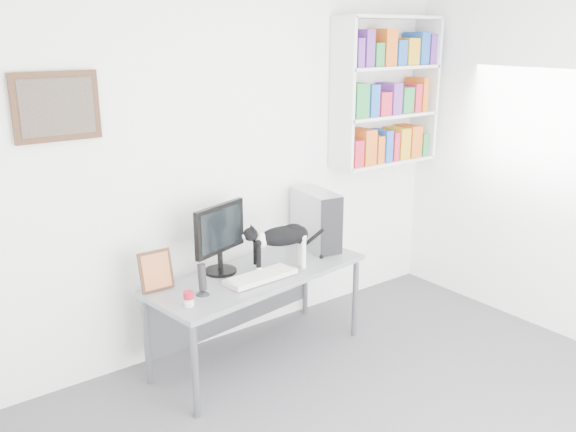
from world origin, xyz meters
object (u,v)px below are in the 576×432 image
(desk, at_px, (259,315))
(leaning_print, at_px, (156,270))
(keyboard, at_px, (260,276))
(pc_tower, at_px, (316,220))
(bookshelf, at_px, (386,92))
(cat, at_px, (282,247))
(monitor, at_px, (219,238))
(speaker, at_px, (202,279))
(soup_can, at_px, (189,299))

(desk, distance_m, leaning_print, 0.87)
(desk, relative_size, keyboard, 3.17)
(pc_tower, bearing_deg, bookshelf, 17.46)
(desk, bearing_deg, cat, -28.72)
(monitor, height_order, pc_tower, monitor)
(leaning_print, distance_m, cat, 0.90)
(pc_tower, xyz_separation_m, speaker, (-1.17, -0.27, -0.12))
(bookshelf, height_order, leaning_print, bookshelf)
(desk, distance_m, monitor, 0.66)
(monitor, bearing_deg, keyboard, -79.08)
(desk, distance_m, cat, 0.54)
(pc_tower, xyz_separation_m, soup_can, (-1.33, -0.36, -0.18))
(bookshelf, relative_size, monitor, 2.42)
(monitor, height_order, cat, monitor)
(desk, distance_m, pc_tower, 0.89)
(monitor, relative_size, pc_tower, 1.11)
(monitor, distance_m, speaker, 0.42)
(keyboard, distance_m, soup_can, 0.61)
(pc_tower, bearing_deg, keyboard, -151.14)
(speaker, bearing_deg, pc_tower, 24.90)
(keyboard, bearing_deg, monitor, 116.32)
(pc_tower, xyz_separation_m, cat, (-0.50, -0.22, -0.06))
(keyboard, relative_size, cat, 0.93)
(leaning_print, bearing_deg, soup_can, -80.91)
(keyboard, distance_m, cat, 0.28)
(leaning_print, bearing_deg, cat, -12.23)
(bookshelf, distance_m, speaker, 2.34)
(desk, height_order, pc_tower, pc_tower)
(keyboard, bearing_deg, speaker, 175.52)
(bookshelf, relative_size, cat, 2.24)
(speaker, distance_m, soup_can, 0.19)
(keyboard, height_order, leaning_print, leaning_print)
(cat, bearing_deg, monitor, 166.22)
(monitor, distance_m, cat, 0.45)
(desk, xyz_separation_m, pc_tower, (0.66, 0.16, 0.57))
(bookshelf, bearing_deg, soup_can, -166.90)
(pc_tower, height_order, cat, pc_tower)
(monitor, xyz_separation_m, speaker, (-0.29, -0.27, -0.15))
(monitor, xyz_separation_m, keyboard, (0.16, -0.28, -0.24))
(pc_tower, relative_size, leaning_print, 1.66)
(cat, bearing_deg, soup_can, -154.02)
(keyboard, relative_size, soup_can, 5.42)
(speaker, bearing_deg, soup_can, -135.34)
(cat, bearing_deg, leaning_print, -177.52)
(keyboard, bearing_deg, leaning_print, 154.47)
(leaning_print, xyz_separation_m, cat, (0.88, -0.21, 0.03))
(keyboard, height_order, cat, cat)
(keyboard, bearing_deg, cat, 11.34)
(desk, height_order, keyboard, keyboard)
(leaning_print, bearing_deg, desk, -10.45)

